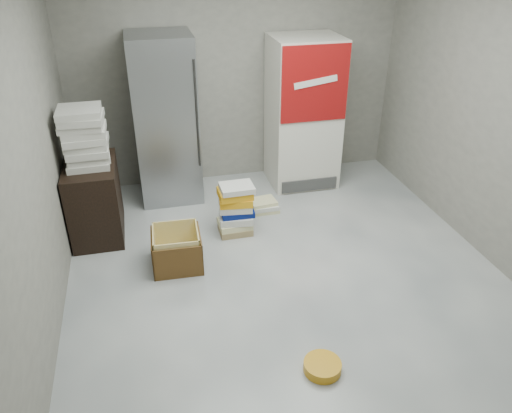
{
  "coord_description": "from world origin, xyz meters",
  "views": [
    {
      "loc": [
        -1.17,
        -3.4,
        2.86
      ],
      "look_at": [
        -0.18,
        0.7,
        0.5
      ],
      "focal_mm": 35.0,
      "sensor_mm": 36.0,
      "label": 1
    }
  ],
  "objects_px": {
    "coke_cooler": "(303,113)",
    "cardboard_box": "(177,251)",
    "steel_fridge": "(166,120)",
    "wood_shelf": "(95,200)",
    "phonebook_stack_main": "(236,209)"
  },
  "relations": [
    {
      "from": "coke_cooler",
      "to": "cardboard_box",
      "type": "bearing_deg",
      "value": -139.12
    },
    {
      "from": "steel_fridge",
      "to": "cardboard_box",
      "type": "distance_m",
      "value": 1.7
    },
    {
      "from": "wood_shelf",
      "to": "cardboard_box",
      "type": "bearing_deg",
      "value": -45.84
    },
    {
      "from": "steel_fridge",
      "to": "coke_cooler",
      "type": "distance_m",
      "value": 1.65
    },
    {
      "from": "wood_shelf",
      "to": "phonebook_stack_main",
      "type": "relative_size",
      "value": 1.43
    },
    {
      "from": "steel_fridge",
      "to": "wood_shelf",
      "type": "xyz_separation_m",
      "value": [
        -0.83,
        -0.73,
        -0.55
      ]
    },
    {
      "from": "steel_fridge",
      "to": "cardboard_box",
      "type": "relative_size",
      "value": 3.93
    },
    {
      "from": "wood_shelf",
      "to": "phonebook_stack_main",
      "type": "distance_m",
      "value": 1.46
    },
    {
      "from": "steel_fridge",
      "to": "coke_cooler",
      "type": "bearing_deg",
      "value": -0.18
    },
    {
      "from": "steel_fridge",
      "to": "wood_shelf",
      "type": "bearing_deg",
      "value": -138.69
    },
    {
      "from": "wood_shelf",
      "to": "cardboard_box",
      "type": "height_order",
      "value": "wood_shelf"
    },
    {
      "from": "coke_cooler",
      "to": "phonebook_stack_main",
      "type": "bearing_deg",
      "value": -135.56
    },
    {
      "from": "steel_fridge",
      "to": "phonebook_stack_main",
      "type": "distance_m",
      "value": 1.37
    },
    {
      "from": "coke_cooler",
      "to": "wood_shelf",
      "type": "height_order",
      "value": "coke_cooler"
    },
    {
      "from": "coke_cooler",
      "to": "cardboard_box",
      "type": "distance_m",
      "value": 2.41
    }
  ]
}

